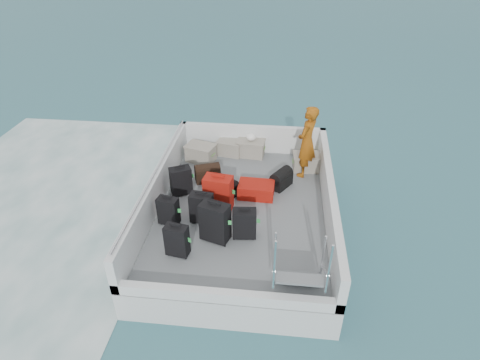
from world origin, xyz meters
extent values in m
plane|color=#194858|center=(0.00, 0.00, 0.00)|extent=(160.00, 160.00, 0.00)
plane|color=white|center=(-4.80, 0.00, 0.00)|extent=(10.00, 10.00, 0.00)
cube|color=silver|center=(0.00, 0.00, 0.30)|extent=(3.60, 5.00, 0.60)
cube|color=slate|center=(0.00, 0.00, 0.61)|extent=(3.30, 4.70, 0.02)
cube|color=white|center=(-1.73, 0.00, 0.97)|extent=(0.14, 5.00, 0.70)
cube|color=white|center=(1.73, 0.00, 0.97)|extent=(0.14, 5.00, 0.70)
cube|color=white|center=(0.00, 2.43, 0.97)|extent=(3.60, 0.14, 0.70)
cube|color=white|center=(0.00, -2.43, 0.72)|extent=(3.60, 0.14, 0.20)
cylinder|color=silver|center=(-1.73, 0.00, 1.37)|extent=(0.04, 4.80, 0.04)
cube|color=black|center=(-0.96, -1.49, 0.93)|extent=(0.43, 0.29, 0.61)
cube|color=black|center=(-1.33, -0.67, 0.91)|extent=(0.42, 0.29, 0.58)
cube|color=black|center=(-1.33, 0.36, 0.93)|extent=(0.51, 0.43, 0.63)
cube|color=black|center=(-0.37, -1.03, 1.01)|extent=(0.58, 0.44, 0.78)
cube|color=black|center=(-0.71, -0.54, 0.94)|extent=(0.46, 0.31, 0.63)
cube|color=#A7130C|center=(-0.45, -0.11, 1.00)|extent=(0.59, 0.41, 0.76)
cube|color=black|center=(0.14, -0.90, 0.92)|extent=(0.45, 0.29, 0.59)
cube|color=#A7130C|center=(0.26, 0.45, 0.77)|extent=(0.77, 0.52, 0.30)
cube|color=gray|center=(-1.19, 1.80, 0.81)|extent=(0.75, 0.61, 0.39)
cube|color=gray|center=(-0.52, 2.20, 0.80)|extent=(0.65, 0.51, 0.35)
cube|color=gray|center=(0.00, 2.20, 0.81)|extent=(0.68, 0.50, 0.39)
cube|color=gray|center=(1.36, 1.65, 0.80)|extent=(0.63, 0.46, 0.36)
ellipsoid|color=gold|center=(1.45, 2.20, 0.73)|extent=(0.28, 0.26, 0.22)
ellipsoid|color=white|center=(0.00, 2.20, 1.10)|extent=(0.24, 0.24, 0.18)
imported|color=#CC6913|center=(1.30, 1.44, 1.45)|extent=(0.63, 0.73, 1.66)
camera|label=1|loc=(0.68, -6.57, 5.54)|focal=30.00mm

